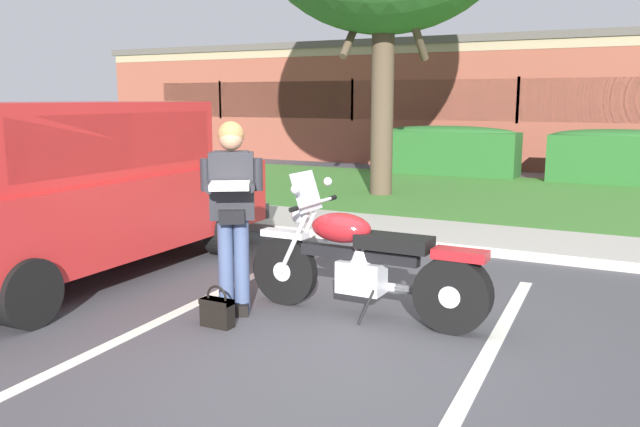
# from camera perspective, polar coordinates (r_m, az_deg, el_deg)

# --- Properties ---
(ground_plane) EXTENTS (140.00, 140.00, 0.00)m
(ground_plane) POSITION_cam_1_polar(r_m,az_deg,el_deg) (5.38, 0.34, -10.69)
(ground_plane) COLOR #424247
(curb_strip) EXTENTS (60.00, 0.20, 0.12)m
(curb_strip) POSITION_cam_1_polar(r_m,az_deg,el_deg) (8.44, 11.11, -2.81)
(curb_strip) COLOR #ADA89E
(curb_strip) RESTS_ON ground
(concrete_walk) EXTENTS (60.00, 1.50, 0.08)m
(concrete_walk) POSITION_cam_1_polar(r_m,az_deg,el_deg) (9.25, 12.62, -1.88)
(concrete_walk) COLOR #ADA89E
(concrete_walk) RESTS_ON ground
(grass_lawn) EXTENTS (60.00, 6.33, 0.06)m
(grass_lawn) POSITION_cam_1_polar(r_m,az_deg,el_deg) (13.02, 17.14, 1.26)
(grass_lawn) COLOR #3D752D
(grass_lawn) RESTS_ON ground
(stall_stripe_0) EXTENTS (0.36, 4.40, 0.01)m
(stall_stripe_0) POSITION_cam_1_polar(r_m,az_deg,el_deg) (6.30, -10.84, -7.72)
(stall_stripe_0) COLOR silver
(stall_stripe_0) RESTS_ON ground
(stall_stripe_1) EXTENTS (0.36, 4.40, 0.01)m
(stall_stripe_1) POSITION_cam_1_polar(r_m,az_deg,el_deg) (5.15, 14.23, -11.93)
(stall_stripe_1) COLOR silver
(stall_stripe_1) RESTS_ON ground
(motorcycle) EXTENTS (2.24, 0.82, 1.26)m
(motorcycle) POSITION_cam_1_polar(r_m,az_deg,el_deg) (5.71, 4.55, -4.37)
(motorcycle) COLOR black
(motorcycle) RESTS_ON ground
(rider_person) EXTENTS (0.60, 0.67, 1.70)m
(rider_person) POSITION_cam_1_polar(r_m,az_deg,el_deg) (5.76, -7.61, 0.97)
(rider_person) COLOR black
(rider_person) RESTS_ON ground
(handbag) EXTENTS (0.28, 0.13, 0.36)m
(handbag) POSITION_cam_1_polar(r_m,az_deg,el_deg) (5.65, -8.91, -8.26)
(handbag) COLOR black
(handbag) RESTS_ON ground
(parked_suv_adjacent) EXTENTS (2.12, 4.89, 1.86)m
(parked_suv_adjacent) POSITION_cam_1_polar(r_m,az_deg,el_deg) (7.48, -20.62, 2.08)
(parked_suv_adjacent) COLOR #AD2323
(parked_suv_adjacent) RESTS_ON ground
(hedge_left) EXTENTS (3.30, 0.90, 1.24)m
(hedge_left) POSITION_cam_1_polar(r_m,az_deg,el_deg) (16.43, 11.13, 5.42)
(hedge_left) COLOR #235623
(hedge_left) RESTS_ON ground
(hedge_center_left) EXTENTS (3.02, 0.90, 1.24)m
(hedge_center_left) POSITION_cam_1_polar(r_m,az_deg,el_deg) (15.78, 24.67, 4.52)
(hedge_center_left) COLOR #235623
(hedge_center_left) RESTS_ON ground
(brick_building) EXTENTS (28.03, 9.95, 3.56)m
(brick_building) POSITION_cam_1_polar(r_m,az_deg,el_deg) (22.83, 19.16, 9.13)
(brick_building) COLOR brown
(brick_building) RESTS_ON ground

